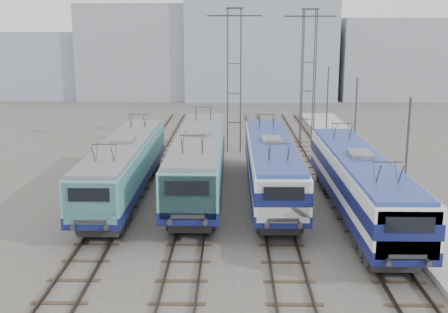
% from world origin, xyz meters
% --- Properties ---
extents(ground, '(160.00, 160.00, 0.00)m').
position_xyz_m(ground, '(0.00, 0.00, 0.00)').
color(ground, '#514C47').
extents(platform, '(4.00, 70.00, 0.30)m').
position_xyz_m(platform, '(10.20, 8.00, 0.15)').
color(platform, '#9E9E99').
rests_on(platform, ground).
extents(locomotive_far_left, '(2.78, 17.57, 3.31)m').
position_xyz_m(locomotive_far_left, '(-6.75, 7.68, 2.19)').
color(locomotive_far_left, '#111850').
rests_on(locomotive_far_left, ground).
extents(locomotive_center_left, '(2.98, 18.87, 3.55)m').
position_xyz_m(locomotive_center_left, '(-2.25, 8.84, 2.34)').
color(locomotive_center_left, '#111850').
rests_on(locomotive_center_left, ground).
extents(locomotive_center_right, '(2.77, 17.50, 3.29)m').
position_xyz_m(locomotive_center_right, '(2.25, 8.06, 2.24)').
color(locomotive_center_right, '#111850').
rests_on(locomotive_center_right, ground).
extents(locomotive_far_right, '(2.80, 17.69, 3.33)m').
position_xyz_m(locomotive_far_right, '(6.75, 3.83, 2.26)').
color(locomotive_far_right, '#111850').
rests_on(locomotive_far_right, ground).
extents(catenary_tower_west, '(4.50, 1.20, 12.00)m').
position_xyz_m(catenary_tower_west, '(0.00, 22.00, 6.64)').
color(catenary_tower_west, '#3F4247').
rests_on(catenary_tower_west, ground).
extents(catenary_tower_east, '(4.50, 1.20, 12.00)m').
position_xyz_m(catenary_tower_east, '(6.50, 24.00, 6.64)').
color(catenary_tower_east, '#3F4247').
rests_on(catenary_tower_east, ground).
extents(mast_front, '(0.12, 0.12, 7.00)m').
position_xyz_m(mast_front, '(8.60, 2.00, 3.50)').
color(mast_front, '#3F4247').
rests_on(mast_front, ground).
extents(mast_mid, '(0.12, 0.12, 7.00)m').
position_xyz_m(mast_mid, '(8.60, 14.00, 3.50)').
color(mast_mid, '#3F4247').
rests_on(mast_mid, ground).
extents(mast_rear, '(0.12, 0.12, 7.00)m').
position_xyz_m(mast_rear, '(8.60, 26.00, 3.50)').
color(mast_rear, '#3F4247').
rests_on(mast_rear, ground).
extents(building_west, '(18.00, 12.00, 14.00)m').
position_xyz_m(building_west, '(-14.00, 62.00, 7.00)').
color(building_west, '#949AA6').
rests_on(building_west, ground).
extents(building_center, '(22.00, 14.00, 18.00)m').
position_xyz_m(building_center, '(4.00, 62.00, 9.00)').
color(building_center, '#929FB2').
rests_on(building_center, ground).
extents(building_east, '(16.00, 12.00, 12.00)m').
position_xyz_m(building_east, '(24.00, 62.00, 6.00)').
color(building_east, '#949AA6').
rests_on(building_east, ground).
extents(building_far_west, '(14.00, 10.00, 10.00)m').
position_xyz_m(building_far_west, '(-30.00, 62.00, 5.00)').
color(building_far_west, '#929FB2').
rests_on(building_far_west, ground).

